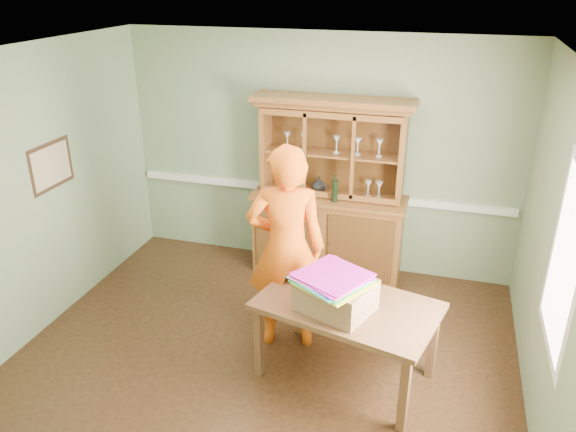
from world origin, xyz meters
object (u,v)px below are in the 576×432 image
(person, at_px, (286,249))
(china_hutch, at_px, (329,214))
(cardboard_box, at_px, (336,295))
(dining_table, at_px, (347,312))

(person, bearing_deg, china_hutch, -109.09)
(cardboard_box, bearing_deg, person, 140.77)
(cardboard_box, bearing_deg, dining_table, 50.46)
(china_hutch, distance_m, cardboard_box, 1.95)
(dining_table, height_order, person, person)
(china_hutch, relative_size, person, 1.05)
(dining_table, bearing_deg, cardboard_box, -115.76)
(dining_table, distance_m, person, 0.80)
(dining_table, xyz_separation_m, person, (-0.64, 0.35, 0.33))
(cardboard_box, xyz_separation_m, person, (-0.55, 0.45, 0.12))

